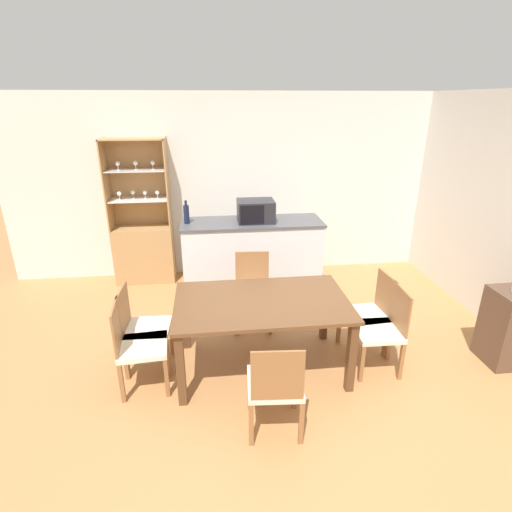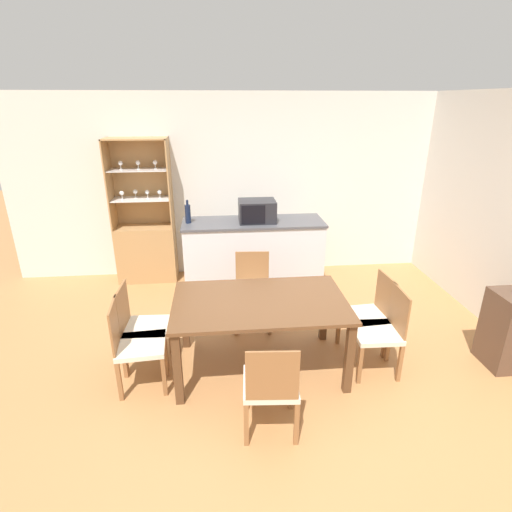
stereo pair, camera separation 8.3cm
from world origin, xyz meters
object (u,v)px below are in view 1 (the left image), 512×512
at_px(dining_table, 262,309).
at_px(dining_chair_head_far, 253,291).
at_px(dining_chair_side_left_far, 143,328).
at_px(dining_chair_side_right_far, 369,314).
at_px(display_cabinet, 144,242).
at_px(wine_bottle, 186,214).
at_px(microwave, 256,211).
at_px(dining_chair_head_near, 275,385).
at_px(dining_chair_side_left_near, 138,346).
at_px(dining_chair_side_right_near, 381,330).

relative_size(dining_table, dining_chair_head_far, 1.89).
xyz_separation_m(dining_chair_side_left_far, dining_chair_side_right_far, (2.23, 0.00, 0.00)).
distance_m(display_cabinet, dining_table, 2.62).
bearing_deg(display_cabinet, dining_chair_head_far, -45.81).
height_order(dining_table, dining_chair_head_far, dining_chair_head_far).
height_order(dining_table, wine_bottle, wine_bottle).
bearing_deg(microwave, dining_chair_head_far, -98.89).
relative_size(dining_chair_head_far, dining_chair_side_right_far, 1.00).
relative_size(display_cabinet, microwave, 4.25).
xyz_separation_m(display_cabinet, dining_table, (1.38, -2.23, 0.07)).
bearing_deg(dining_chair_head_near, dining_table, 94.20).
height_order(display_cabinet, microwave, display_cabinet).
bearing_deg(dining_chair_head_far, dining_chair_side_left_far, 34.69).
bearing_deg(dining_chair_head_near, display_cabinet, 118.84).
distance_m(dining_chair_side_right_far, wine_bottle, 2.52).
height_order(dining_chair_head_near, dining_chair_side_right_far, same).
bearing_deg(dining_chair_side_left_near, wine_bottle, 164.21).
bearing_deg(dining_chair_head_far, dining_chair_side_right_near, 143.64).
relative_size(dining_chair_side_right_far, wine_bottle, 2.83).
bearing_deg(wine_bottle, display_cabinet, 142.31).
bearing_deg(dining_table, dining_chair_side_left_far, 172.49).
distance_m(dining_chair_side_right_far, microwave, 1.96).
bearing_deg(dining_chair_side_right_far, dining_chair_head_near, 126.31).
bearing_deg(dining_chair_side_right_near, display_cabinet, 47.97).
bearing_deg(dining_chair_side_right_far, dining_table, 93.44).
distance_m(dining_chair_head_far, dining_chair_side_right_far, 1.29).
xyz_separation_m(dining_chair_side_left_near, dining_chair_side_right_far, (2.23, 0.30, 0.00)).
bearing_deg(dining_chair_head_far, wine_bottle, -47.21).
distance_m(dining_chair_side_right_near, microwave, 2.21).
bearing_deg(dining_chair_side_right_far, microwave, 27.65).
bearing_deg(dining_chair_side_left_near, dining_chair_side_left_far, 175.72).
distance_m(dining_table, wine_bottle, 1.94).
relative_size(dining_table, dining_chair_head_near, 1.89).
distance_m(dining_chair_head_near, microwave, 2.62).
relative_size(dining_chair_head_far, wine_bottle, 2.83).
relative_size(display_cabinet, wine_bottle, 6.68).
height_order(microwave, wine_bottle, wine_bottle).
distance_m(dining_chair_side_left_near, dining_chair_head_far, 1.47).
distance_m(display_cabinet, dining_chair_side_right_near, 3.45).
xyz_separation_m(display_cabinet, dining_chair_side_right_far, (2.50, -2.08, -0.14)).
xyz_separation_m(dining_chair_side_left_far, microwave, (1.26, 1.57, 0.68)).
bearing_deg(dining_chair_head_near, dining_chair_side_left_far, 143.86).
distance_m(dining_table, dining_chair_head_near, 0.83).
height_order(dining_chair_side_left_near, dining_chair_side_right_near, same).
bearing_deg(wine_bottle, dining_chair_head_far, -51.42).
bearing_deg(dining_chair_side_right_near, dining_table, 84.07).
xyz_separation_m(dining_chair_side_left_far, dining_chair_side_left_near, (0.00, -0.30, 0.00)).
relative_size(dining_chair_head_near, dining_chair_side_right_near, 1.00).
relative_size(dining_chair_side_left_near, dining_chair_head_far, 1.00).
bearing_deg(dining_chair_side_left_far, microwave, 143.32).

